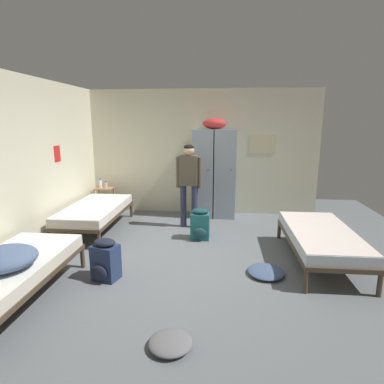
% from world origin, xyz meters
% --- Properties ---
extents(ground_plane, '(7.88, 7.88, 0.00)m').
position_xyz_m(ground_plane, '(0.00, 0.00, 0.00)').
color(ground_plane, slate).
extents(room_backdrop, '(5.00, 4.98, 2.68)m').
position_xyz_m(room_backdrop, '(-1.22, 1.26, 1.34)').
color(room_backdrop, beige).
rests_on(room_backdrop, ground_plane).
extents(locker_bank, '(0.90, 0.55, 2.07)m').
position_xyz_m(locker_bank, '(0.28, 2.18, 0.97)').
color(locker_bank, '#8C99A3').
rests_on(locker_bank, ground_plane).
extents(shelf_unit, '(0.38, 0.30, 0.57)m').
position_xyz_m(shelf_unit, '(-2.14, 2.18, 0.35)').
color(shelf_unit, '#99704C').
rests_on(shelf_unit, ground_plane).
extents(bed_left_front, '(0.90, 1.90, 0.49)m').
position_xyz_m(bed_left_front, '(-1.89, -1.43, 0.38)').
color(bed_left_front, '#473828').
rests_on(bed_left_front, ground_plane).
extents(bed_right, '(0.90, 1.90, 0.49)m').
position_xyz_m(bed_right, '(1.89, 0.00, 0.38)').
color(bed_right, '#473828').
rests_on(bed_right, ground_plane).
extents(bed_left_rear, '(0.90, 1.90, 0.49)m').
position_xyz_m(bed_left_rear, '(-1.89, 1.03, 0.38)').
color(bed_left_rear, '#473828').
rests_on(bed_left_rear, ground_plane).
extents(bedding_heap, '(0.66, 0.65, 0.22)m').
position_xyz_m(bedding_heap, '(-1.82, -1.57, 0.60)').
color(bedding_heap, slate).
rests_on(bedding_heap, bed_left_front).
extents(person_traveler, '(0.50, 0.24, 1.59)m').
position_xyz_m(person_traveler, '(-0.17, 1.40, 0.96)').
color(person_traveler, '#2D334C').
rests_on(person_traveler, ground_plane).
extents(water_bottle, '(0.07, 0.07, 0.21)m').
position_xyz_m(water_bottle, '(-2.22, 2.20, 0.66)').
color(water_bottle, white).
rests_on(water_bottle, shelf_unit).
extents(lotion_bottle, '(0.05, 0.05, 0.16)m').
position_xyz_m(lotion_bottle, '(-2.07, 2.14, 0.64)').
color(lotion_bottle, beige).
rests_on(lotion_bottle, shelf_unit).
extents(backpack_teal, '(0.32, 0.34, 0.55)m').
position_xyz_m(backpack_teal, '(0.09, 0.76, 0.26)').
color(backpack_teal, '#23666B').
rests_on(backpack_teal, ground_plane).
extents(backpack_navy, '(0.37, 0.39, 0.55)m').
position_xyz_m(backpack_navy, '(-1.02, -0.81, 0.26)').
color(backpack_navy, navy).
rests_on(backpack_navy, ground_plane).
extents(clothes_pile_denim, '(0.48, 0.51, 0.08)m').
position_xyz_m(clothes_pile_denim, '(1.06, -0.49, 0.04)').
color(clothes_pile_denim, '#42567A').
rests_on(clothes_pile_denim, ground_plane).
extents(clothes_pile_grey, '(0.40, 0.40, 0.10)m').
position_xyz_m(clothes_pile_grey, '(0.02, -2.01, 0.05)').
color(clothes_pile_grey, slate).
rests_on(clothes_pile_grey, ground_plane).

